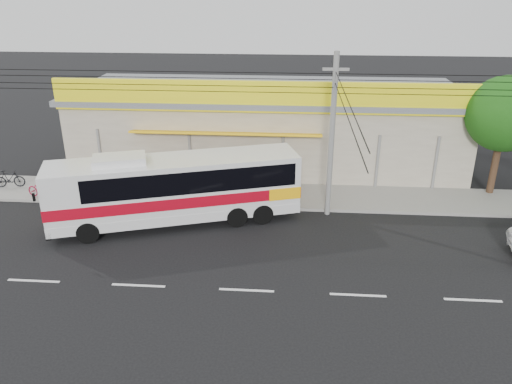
# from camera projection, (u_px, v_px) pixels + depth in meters

# --- Properties ---
(ground) EXTENTS (120.00, 120.00, 0.00)m
(ground) POSITION_uv_depth(u_px,v_px,m) (252.00, 255.00, 20.37)
(ground) COLOR black
(ground) RESTS_ON ground
(sidewalk) EXTENTS (30.00, 3.20, 0.15)m
(sidewalk) POSITION_uv_depth(u_px,v_px,m) (262.00, 195.00, 25.84)
(sidewalk) COLOR gray
(sidewalk) RESTS_ON ground
(lane_markings) EXTENTS (50.00, 0.12, 0.01)m
(lane_markings) POSITION_uv_depth(u_px,v_px,m) (247.00, 290.00, 18.08)
(lane_markings) COLOR silver
(lane_markings) RESTS_ON ground
(storefront_building) EXTENTS (22.60, 9.20, 5.70)m
(storefront_building) POSITION_uv_depth(u_px,v_px,m) (268.00, 125.00, 30.05)
(storefront_building) COLOR gray
(storefront_building) RESTS_ON ground
(coach_bus) EXTENTS (11.32, 5.68, 3.43)m
(coach_bus) POSITION_uv_depth(u_px,v_px,m) (179.00, 185.00, 22.48)
(coach_bus) COLOR silver
(coach_bus) RESTS_ON ground
(motorbike_red) EXTENTS (1.76, 1.01, 0.88)m
(motorbike_red) POSITION_uv_depth(u_px,v_px,m) (41.00, 190.00, 25.23)
(motorbike_red) COLOR maroon
(motorbike_red) RESTS_ON sidewalk
(motorbike_dark) EXTENTS (1.64, 0.72, 0.95)m
(motorbike_dark) POSITION_uv_depth(u_px,v_px,m) (10.00, 179.00, 26.53)
(motorbike_dark) COLOR black
(motorbike_dark) RESTS_ON sidewalk
(utility_pole) EXTENTS (34.00, 14.00, 7.62)m
(utility_pole) POSITION_uv_depth(u_px,v_px,m) (335.00, 83.00, 21.53)
(utility_pole) COLOR slate
(utility_pole) RESTS_ON ground
(tree_near) EXTENTS (3.74, 3.74, 6.19)m
(tree_near) POSITION_uv_depth(u_px,v_px,m) (507.00, 117.00, 24.42)
(tree_near) COLOR #312113
(tree_near) RESTS_ON ground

